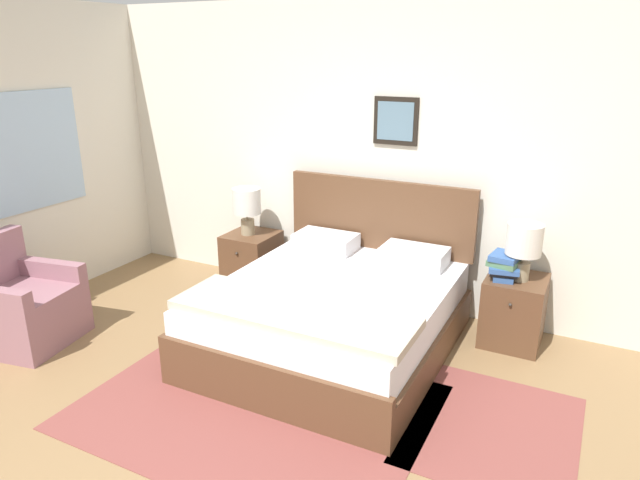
{
  "coord_description": "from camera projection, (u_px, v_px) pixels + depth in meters",
  "views": [
    {
      "loc": [
        1.68,
        -1.76,
        2.19
      ],
      "look_at": [
        0.0,
        1.52,
        0.95
      ],
      "focal_mm": 32.0,
      "sensor_mm": 36.0,
      "label": 1
    }
  ],
  "objects": [
    {
      "name": "wall_back",
      "position": [
        387.0,
        159.0,
        4.85
      ],
      "size": [
        7.93,
        0.09,
        2.6
      ],
      "color": "silver",
      "rests_on": "ground_plane"
    },
    {
      "name": "bed",
      "position": [
        333.0,
        312.0,
        4.31
      ],
      "size": [
        1.66,
        1.92,
        1.14
      ],
      "color": "brown",
      "rests_on": "ground_plane"
    },
    {
      "name": "book_slim_near_top",
      "position": [
        505.0,
        262.0,
        4.28
      ],
      "size": [
        0.24,
        0.25,
        0.04
      ],
      "rotation": [
        0.0,
        0.0,
        -0.18
      ],
      "color": "#4C7551",
      "rests_on": "book_novel_upper"
    },
    {
      "name": "area_rug_main",
      "position": [
        255.0,
        407.0,
        3.67
      ],
      "size": [
        2.16,
        1.6,
        0.01
      ],
      "color": "brown",
      "rests_on": "ground_plane"
    },
    {
      "name": "book_novel_upper",
      "position": [
        504.0,
        267.0,
        4.29
      ],
      "size": [
        0.26,
        0.3,
        0.04
      ],
      "rotation": [
        0.0,
        0.0,
        0.18
      ],
      "color": "#335693",
      "rests_on": "book_hardcover_middle"
    },
    {
      "name": "wall_left",
      "position": [
        21.0,
        158.0,
        4.86
      ],
      "size": [
        0.08,
        5.16,
        2.6
      ],
      "color": "silver",
      "rests_on": "ground_plane"
    },
    {
      "name": "book_paperback_top",
      "position": [
        505.0,
        257.0,
        4.27
      ],
      "size": [
        0.22,
        0.25,
        0.04
      ],
      "rotation": [
        0.0,
        0.0,
        -0.12
      ],
      "color": "#335693",
      "rests_on": "book_slim_near_top"
    },
    {
      "name": "book_hardcover_middle",
      "position": [
        504.0,
        271.0,
        4.3
      ],
      "size": [
        0.23,
        0.24,
        0.03
      ],
      "rotation": [
        0.0,
        0.0,
        0.19
      ],
      "color": "#232328",
      "rests_on": "book_thick_bottom"
    },
    {
      "name": "armchair",
      "position": [
        20.0,
        307.0,
        4.42
      ],
      "size": [
        0.8,
        0.78,
        0.83
      ],
      "rotation": [
        0.0,
        0.0,
        -1.4
      ],
      "color": "#8E606B",
      "rests_on": "ground_plane"
    },
    {
      "name": "nightstand_by_door",
      "position": [
        514.0,
        311.0,
        4.4
      ],
      "size": [
        0.44,
        0.49,
        0.54
      ],
      "color": "brown",
      "rests_on": "ground_plane"
    },
    {
      "name": "nightstand_near_window",
      "position": [
        252.0,
        260.0,
        5.44
      ],
      "size": [
        0.44,
        0.49,
        0.54
      ],
      "color": "brown",
      "rests_on": "ground_plane"
    },
    {
      "name": "table_lamp_near_window",
      "position": [
        247.0,
        204.0,
        5.25
      ],
      "size": [
        0.26,
        0.26,
        0.44
      ],
      "color": "gray",
      "rests_on": "nightstand_near_window"
    },
    {
      "name": "table_lamp_by_door",
      "position": [
        524.0,
        243.0,
        4.2
      ],
      "size": [
        0.26,
        0.26,
        0.44
      ],
      "color": "gray",
      "rests_on": "nightstand_by_door"
    },
    {
      "name": "area_rug_bedside",
      "position": [
        493.0,
        429.0,
        3.46
      ],
      "size": [
        0.97,
        1.17,
        0.01
      ],
      "color": "brown",
      "rests_on": "ground_plane"
    },
    {
      "name": "book_thick_bottom",
      "position": [
        503.0,
        276.0,
        4.32
      ],
      "size": [
        0.18,
        0.25,
        0.04
      ],
      "rotation": [
        0.0,
        0.0,
        0.18
      ],
      "color": "#335693",
      "rests_on": "nightstand_by_door"
    }
  ]
}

